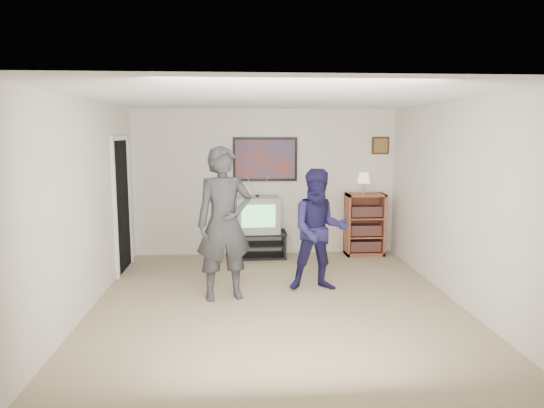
{
  "coord_description": "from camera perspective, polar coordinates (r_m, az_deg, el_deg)",
  "views": [
    {
      "loc": [
        -0.45,
        -5.8,
        2.11
      ],
      "look_at": [
        -0.01,
        0.64,
        1.15
      ],
      "focal_mm": 32.0,
      "sensor_mm": 36.0,
      "label": 1
    }
  ],
  "objects": [
    {
      "name": "controller_left",
      "position": [
        6.27,
        -5.97,
        -0.61
      ],
      "size": [
        0.08,
        0.13,
        0.04
      ],
      "primitive_type": "cube",
      "rotation": [
        0.0,
        0.0,
        -0.35
      ],
      "color": "white",
      "rests_on": "person_tall"
    },
    {
      "name": "person_tall",
      "position": [
        6.12,
        -5.64,
        -2.31
      ],
      "size": [
        0.79,
        0.61,
        1.94
      ],
      "primitive_type": "imported",
      "rotation": [
        0.0,
        0.0,
        0.22
      ],
      "color": "#2C2C2F",
      "rests_on": "room_shell"
    },
    {
      "name": "table_lamp",
      "position": [
        8.37,
        10.73,
        2.43
      ],
      "size": [
        0.23,
        0.23,
        0.37
      ],
      "primitive_type": null,
      "color": "beige",
      "rests_on": "bookshelf"
    },
    {
      "name": "room_shell",
      "position": [
        6.22,
        0.26,
        0.52
      ],
      "size": [
        4.51,
        5.0,
        2.51
      ],
      "color": "#736049",
      "rests_on": "ground"
    },
    {
      "name": "doorway",
      "position": [
        7.69,
        -17.3,
        -0.22
      ],
      "size": [
        0.03,
        0.85,
        2.0
      ],
      "primitive_type": "cube",
      "color": "black",
      "rests_on": "room_shell"
    },
    {
      "name": "crt_television",
      "position": [
        8.15,
        -1.69,
        -1.22
      ],
      "size": [
        0.73,
        0.62,
        0.6
      ],
      "primitive_type": null,
      "rotation": [
        0.0,
        0.0,
        0.03
      ],
      "color": "gray",
      "rests_on": "media_stand"
    },
    {
      "name": "bookshelf",
      "position": [
        8.51,
        10.84,
        -2.37
      ],
      "size": [
        0.65,
        0.37,
        1.07
      ],
      "primitive_type": null,
      "color": "brown",
      "rests_on": "room_shell"
    },
    {
      "name": "air_vent",
      "position": [
        8.28,
        -4.66,
        7.32
      ],
      "size": [
        0.28,
        0.02,
        0.14
      ],
      "primitive_type": "cube",
      "color": "white",
      "rests_on": "room_shell"
    },
    {
      "name": "poster",
      "position": [
        8.3,
        -0.82,
        5.28
      ],
      "size": [
        1.1,
        0.03,
        0.75
      ],
      "primitive_type": "cube",
      "color": "black",
      "rests_on": "room_shell"
    },
    {
      "name": "person_short",
      "position": [
        6.48,
        5.59,
        -3.07
      ],
      "size": [
        0.8,
        0.62,
        1.64
      ],
      "primitive_type": "imported",
      "rotation": [
        0.0,
        0.0,
        -0.0
      ],
      "color": "#1A173F",
      "rests_on": "room_shell"
    },
    {
      "name": "controller_right",
      "position": [
        6.66,
        5.32,
        -0.04
      ],
      "size": [
        0.05,
        0.12,
        0.03
      ],
      "primitive_type": "cube",
      "rotation": [
        0.0,
        0.0,
        0.11
      ],
      "color": "white",
      "rests_on": "person_short"
    },
    {
      "name": "small_picture",
      "position": [
        8.64,
        12.64,
        6.73
      ],
      "size": [
        0.3,
        0.03,
        0.3
      ],
      "primitive_type": "cube",
      "color": "black",
      "rests_on": "room_shell"
    },
    {
      "name": "media_stand",
      "position": [
        8.25,
        -1.45,
        -4.77
      ],
      "size": [
        0.89,
        0.49,
        0.44
      ],
      "rotation": [
        0.0,
        0.0,
        0.0
      ],
      "color": "black",
      "rests_on": "room_shell"
    }
  ]
}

